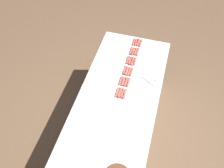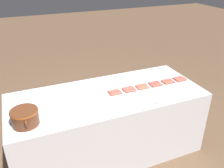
% 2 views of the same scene
% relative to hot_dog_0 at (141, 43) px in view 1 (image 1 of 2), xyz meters
% --- Properties ---
extents(ground_plane, '(20.00, 20.00, 0.00)m').
position_rel_hot_dog_0_xyz_m(ground_plane, '(0.07, 1.06, -0.91)').
color(ground_plane, brown).
extents(griddle_counter, '(0.99, 2.39, 0.90)m').
position_rel_hot_dog_0_xyz_m(griddle_counter, '(0.07, 1.06, -0.46)').
color(griddle_counter, '#BCBCC1').
rests_on(griddle_counter, ground_plane).
extents(hot_dog_0, '(0.03, 0.16, 0.03)m').
position_rel_hot_dog_0_xyz_m(hot_dog_0, '(0.00, 0.00, 0.00)').
color(hot_dog_0, '#B2483D').
rests_on(hot_dog_0, griddle_counter).
extents(hot_dog_1, '(0.03, 0.16, 0.03)m').
position_rel_hot_dog_0_xyz_m(hot_dog_1, '(0.00, 0.19, 0.00)').
color(hot_dog_1, '#B44B42').
rests_on(hot_dog_1, griddle_counter).
extents(hot_dog_2, '(0.03, 0.16, 0.03)m').
position_rel_hot_dog_0_xyz_m(hot_dog_2, '(0.00, 0.39, 0.00)').
color(hot_dog_2, '#B4503E').
rests_on(hot_dog_2, griddle_counter).
extents(hot_dog_3, '(0.03, 0.16, 0.03)m').
position_rel_hot_dog_0_xyz_m(hot_dog_3, '(0.00, 0.59, 0.00)').
color(hot_dog_3, '#B4533F').
rests_on(hot_dog_3, griddle_counter).
extents(hot_dog_4, '(0.03, 0.16, 0.03)m').
position_rel_hot_dog_0_xyz_m(hot_dog_4, '(-0.00, 0.77, 0.00)').
color(hot_dog_4, '#B05041').
rests_on(hot_dog_4, griddle_counter).
extents(hot_dog_5, '(0.03, 0.16, 0.03)m').
position_rel_hot_dog_0_xyz_m(hot_dog_5, '(0.00, 0.97, 0.00)').
color(hot_dog_5, '#AD4E3E').
rests_on(hot_dog_5, griddle_counter).
extents(hot_dog_6, '(0.03, 0.16, 0.03)m').
position_rel_hot_dog_0_xyz_m(hot_dog_6, '(0.04, -0.01, 0.00)').
color(hot_dog_6, '#B6523E').
rests_on(hot_dog_6, griddle_counter).
extents(hot_dog_7, '(0.03, 0.16, 0.03)m').
position_rel_hot_dog_0_xyz_m(hot_dog_7, '(0.03, 0.19, 0.00)').
color(hot_dog_7, '#AD5339').
rests_on(hot_dog_7, griddle_counter).
extents(hot_dog_8, '(0.03, 0.16, 0.03)m').
position_rel_hot_dog_0_xyz_m(hot_dog_8, '(0.04, 0.39, 0.00)').
color(hot_dog_8, '#B74538').
rests_on(hot_dog_8, griddle_counter).
extents(hot_dog_9, '(0.03, 0.16, 0.03)m').
position_rel_hot_dog_0_xyz_m(hot_dog_9, '(0.03, 0.59, 0.00)').
color(hot_dog_9, '#AE513A').
rests_on(hot_dog_9, griddle_counter).
extents(hot_dog_10, '(0.03, 0.16, 0.03)m').
position_rel_hot_dog_0_xyz_m(hot_dog_10, '(0.03, 0.78, 0.00)').
color(hot_dog_10, '#B64A41').
rests_on(hot_dog_10, griddle_counter).
extents(hot_dog_11, '(0.04, 0.16, 0.03)m').
position_rel_hot_dog_0_xyz_m(hot_dog_11, '(0.03, 0.97, 0.00)').
color(hot_dog_11, '#B9473C').
rests_on(hot_dog_11, griddle_counter).
extents(hot_dog_12, '(0.03, 0.16, 0.03)m').
position_rel_hot_dog_0_xyz_m(hot_dog_12, '(0.07, -0.00, 0.00)').
color(hot_dog_12, '#B54C3F').
rests_on(hot_dog_12, griddle_counter).
extents(hot_dog_13, '(0.04, 0.16, 0.03)m').
position_rel_hot_dog_0_xyz_m(hot_dog_13, '(0.07, 0.20, 0.00)').
color(hot_dog_13, '#AF493A').
rests_on(hot_dog_13, griddle_counter).
extents(hot_dog_14, '(0.04, 0.16, 0.03)m').
position_rel_hot_dog_0_xyz_m(hot_dog_14, '(0.07, 0.39, 0.00)').
color(hot_dog_14, '#B5453F').
rests_on(hot_dog_14, griddle_counter).
extents(hot_dog_15, '(0.03, 0.16, 0.03)m').
position_rel_hot_dog_0_xyz_m(hot_dog_15, '(0.07, 0.59, 0.00)').
color(hot_dog_15, '#B94B3D').
rests_on(hot_dog_15, griddle_counter).
extents(hot_dog_16, '(0.04, 0.16, 0.03)m').
position_rel_hot_dog_0_xyz_m(hot_dog_16, '(0.07, 0.78, 0.00)').
color(hot_dog_16, '#B65041').
rests_on(hot_dog_16, griddle_counter).
extents(hot_dog_17, '(0.03, 0.16, 0.03)m').
position_rel_hot_dog_0_xyz_m(hot_dog_17, '(0.07, 0.97, 0.00)').
color(hot_dog_17, '#B0453B').
rests_on(hot_dog_17, griddle_counter).
extents(hot_dog_18, '(0.03, 0.16, 0.03)m').
position_rel_hot_dog_0_xyz_m(hot_dog_18, '(0.10, 0.00, 0.00)').
color(hot_dog_18, '#B74541').
rests_on(hot_dog_18, griddle_counter).
extents(hot_dog_19, '(0.03, 0.16, 0.03)m').
position_rel_hot_dog_0_xyz_m(hot_dog_19, '(0.10, 0.19, 0.00)').
color(hot_dog_19, '#B74A3C').
rests_on(hot_dog_19, griddle_counter).
extents(hot_dog_20, '(0.04, 0.16, 0.03)m').
position_rel_hot_dog_0_xyz_m(hot_dog_20, '(0.10, 0.39, 0.00)').
color(hot_dog_20, '#B6473B').
rests_on(hot_dog_20, griddle_counter).
extents(hot_dog_21, '(0.04, 0.16, 0.03)m').
position_rel_hot_dog_0_xyz_m(hot_dog_21, '(0.10, 0.58, 0.00)').
color(hot_dog_21, '#B94739').
rests_on(hot_dog_21, griddle_counter).
extents(hot_dog_22, '(0.03, 0.16, 0.03)m').
position_rel_hot_dog_0_xyz_m(hot_dog_22, '(0.10, 0.77, 0.00)').
color(hot_dog_22, '#B44A41').
rests_on(hot_dog_22, griddle_counter).
extents(hot_dog_23, '(0.03, 0.16, 0.03)m').
position_rel_hot_dog_0_xyz_m(hot_dog_23, '(0.10, 0.97, 0.00)').
color(hot_dog_23, '#B3513A').
rests_on(hot_dog_23, griddle_counter).
extents(serving_spoon, '(0.25, 0.17, 0.02)m').
position_rel_hot_dog_0_xyz_m(serving_spoon, '(-0.31, 0.64, -0.01)').
color(serving_spoon, '#B7B7BC').
rests_on(serving_spoon, griddle_counter).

